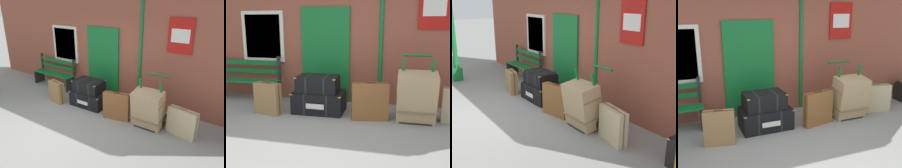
# 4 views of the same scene
# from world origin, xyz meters

# --- Properties ---
(ground_plane) EXTENTS (60.00, 60.00, 0.00)m
(ground_plane) POSITION_xyz_m (0.00, 0.00, 0.00)
(ground_plane) COLOR gray
(brick_facade) EXTENTS (10.40, 0.35, 3.20)m
(brick_facade) POSITION_xyz_m (-0.02, 2.60, 1.60)
(brick_facade) COLOR brown
(brick_facade) RESTS_ON ground
(steamer_trunk_base) EXTENTS (1.02, 0.69, 0.43)m
(steamer_trunk_base) POSITION_xyz_m (-0.21, 1.63, 0.21)
(steamer_trunk_base) COLOR black
(steamer_trunk_base) RESTS_ON ground
(steamer_trunk_middle) EXTENTS (0.83, 0.58, 0.33)m
(steamer_trunk_middle) POSITION_xyz_m (-0.23, 1.63, 0.58)
(steamer_trunk_middle) COLOR black
(steamer_trunk_middle) RESTS_ON steamer_trunk_base
(porters_trolley) EXTENTS (0.71, 0.69, 1.18)m
(porters_trolley) POSITION_xyz_m (1.66, 1.65, 0.27)
(porters_trolley) COLOR black
(porters_trolley) RESTS_ON ground
(large_brown_trunk) EXTENTS (0.70, 0.58, 0.94)m
(large_brown_trunk) POSITION_xyz_m (1.66, 1.47, 0.47)
(large_brown_trunk) COLOR tan
(large_brown_trunk) RESTS_ON ground
(suitcase_olive) EXTENTS (0.68, 0.30, 0.68)m
(suitcase_olive) POSITION_xyz_m (2.44, 1.55, 0.32)
(suitcase_olive) COLOR tan
(suitcase_olive) RESTS_ON ground
(suitcase_umber) EXTENTS (0.68, 0.30, 0.74)m
(suitcase_umber) POSITION_xyz_m (0.84, 1.38, 0.35)
(suitcase_umber) COLOR brown
(suitcase_umber) RESTS_ON ground
(suitcase_slate) EXTENTS (0.56, 0.28, 0.66)m
(suitcase_slate) POSITION_xyz_m (-1.16, 1.26, 0.31)
(suitcase_slate) COLOR olive
(suitcase_slate) RESTS_ON ground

